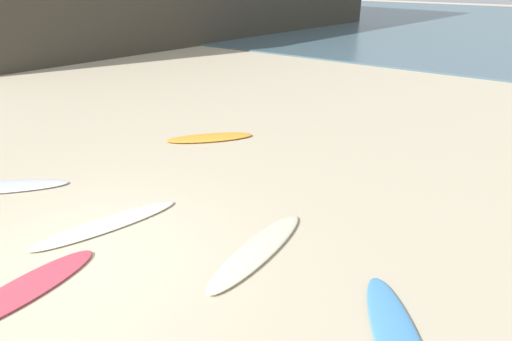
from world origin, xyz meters
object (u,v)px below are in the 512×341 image
Objects in this scene: surfboard_2 at (258,250)px; surfboard_3 at (24,289)px; surfboard_4 at (210,138)px; surfboard_5 at (107,224)px.

surfboard_3 is at bearing -130.75° from surfboard_2.
surfboard_4 reaches higher than surfboard_5.
surfboard_4 is 0.87× the size of surfboard_5.
surfboard_3 is at bearing 149.06° from surfboard_4.
surfboard_2 is at bearing 36.09° from surfboard_5.
surfboard_4 is 4.20m from surfboard_5.
surfboard_3 is at bearing -58.20° from surfboard_5.
surfboard_2 and surfboard_4 have the same top height.
surfboard_5 is (-0.40, 1.64, -0.00)m from surfboard_3.
surfboard_2 is 2.61m from surfboard_5.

